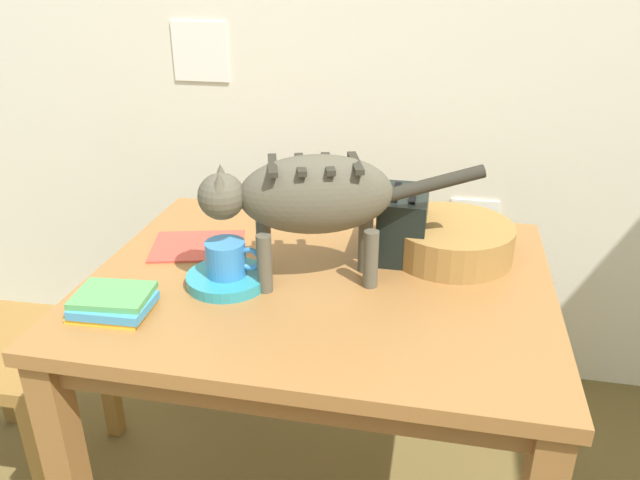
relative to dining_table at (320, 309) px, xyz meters
The scene contains 9 objects.
wall_rear 1.00m from the dining_table, 99.39° to the left, with size 4.64×0.11×2.50m.
dining_table is the anchor object (origin of this frame).
cat 0.31m from the dining_table, 133.47° to the right, with size 0.64×0.25×0.32m.
saucer_bowl 0.25m from the dining_table, 159.05° to the right, with size 0.20×0.20×0.03m, color teal.
coffee_mug 0.28m from the dining_table, 158.76° to the right, with size 0.14×0.10×0.08m.
magazine 0.39m from the dining_table, 164.38° to the left, with size 0.24×0.19×0.01m, color #CF4335.
book_stack 0.50m from the dining_table, 148.29° to the right, with size 0.18×0.15×0.05m.
wicker_basket 0.39m from the dining_table, 30.21° to the left, with size 0.32×0.32×0.09m.
toaster 0.31m from the dining_table, 42.82° to the left, with size 0.12×0.20×0.18m.
Camera 1 is at (0.40, 0.09, 1.46)m, focal length 34.99 mm.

